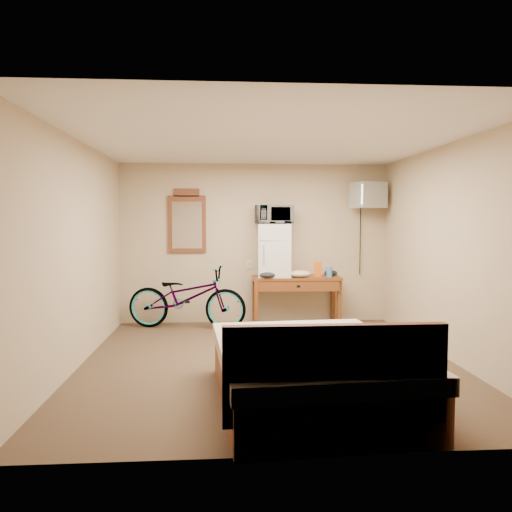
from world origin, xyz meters
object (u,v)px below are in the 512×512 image
object	(u,v)px
wall_mirror	(187,222)
bicycle	(187,297)
desk	(296,284)
bed	(312,372)
mini_fridge	(274,250)
microwave	(274,214)
blue_cup	(329,272)
crt_television	(368,195)

from	to	relation	value
wall_mirror	bicycle	bearing A→B (deg)	-88.06
desk	bed	world-z (taller)	bed
bicycle	bed	bearing A→B (deg)	-146.56
bicycle	bed	distance (m)	3.49
desk	wall_mirror	bearing A→B (deg)	170.81
mini_fridge	bicycle	size ratio (longest dim) A/B	0.45
microwave	desk	bearing A→B (deg)	-18.23
microwave	bicycle	distance (m)	1.82
wall_mirror	bicycle	size ratio (longest dim) A/B	0.55
desk	bed	xyz separation A→B (m)	(-0.38, -3.37, -0.34)
desk	blue_cup	world-z (taller)	blue_cup
blue_cup	desk	bearing A→B (deg)	171.15
mini_fridge	crt_television	size ratio (longest dim) A/B	1.29
desk	microwave	bearing A→B (deg)	171.82
wall_mirror	bicycle	xyz separation A→B (m)	(0.01, -0.41, -1.13)
wall_mirror	bicycle	world-z (taller)	wall_mirror
desk	crt_television	size ratio (longest dim) A/B	2.22
crt_television	wall_mirror	size ratio (longest dim) A/B	0.63
mini_fridge	bed	world-z (taller)	mini_fridge
blue_cup	bed	bearing A→B (deg)	-104.84
microwave	blue_cup	bearing A→B (deg)	-18.63
mini_fridge	bed	size ratio (longest dim) A/B	0.36
mini_fridge	microwave	xyz separation A→B (m)	(0.00, 0.00, 0.55)
microwave	crt_television	bearing A→B (deg)	-11.12
mini_fridge	bicycle	world-z (taller)	mini_fridge
mini_fridge	blue_cup	xyz separation A→B (m)	(0.84, -0.13, -0.33)
microwave	bed	bearing A→B (deg)	-100.60
blue_cup	wall_mirror	distance (m)	2.34
bed	wall_mirror	bearing A→B (deg)	109.77
microwave	bed	distance (m)	3.70
bed	desk	bearing A→B (deg)	83.62
mini_fridge	bed	distance (m)	3.53
bicycle	desk	bearing A→B (deg)	-73.66
desk	crt_television	world-z (taller)	crt_television
bicycle	bed	world-z (taller)	bicycle
crt_television	bed	xyz separation A→B (m)	(-1.49, -3.39, -1.71)
bed	crt_television	bearing A→B (deg)	66.29
desk	bed	bearing A→B (deg)	-96.38
microwave	wall_mirror	bearing A→B (deg)	160.50
desk	blue_cup	distance (m)	0.54
crt_television	wall_mirror	distance (m)	2.84
microwave	wall_mirror	xyz separation A→B (m)	(-1.34, 0.22, -0.11)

